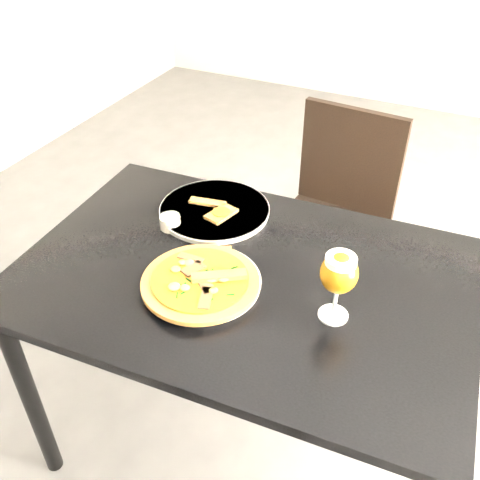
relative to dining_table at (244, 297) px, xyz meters
The scene contains 10 objects.
ground 0.76m from the dining_table, 26.87° to the left, with size 6.00×6.00×0.00m, color #515153.
dining_table is the anchor object (origin of this frame).
chair_far 0.73m from the dining_table, 85.74° to the left, with size 0.45×0.45×0.90m.
plate_main 0.15m from the dining_table, 129.61° to the right, with size 0.29×0.29×0.02m, color silver.
pizza 0.17m from the dining_table, 125.19° to the right, with size 0.30×0.30×0.03m.
plate_second 0.31m from the dining_table, 132.39° to the left, with size 0.34×0.34×0.02m, color silver.
crust_scraps 0.30m from the dining_table, 132.07° to the left, with size 0.17×0.12×0.01m.
loose_crust 0.16m from the dining_table, 160.87° to the left, with size 0.12×0.03×0.01m, color #925623.
sauce_cup 0.32m from the dining_table, 161.64° to the left, with size 0.06×0.06×0.04m.
beer_glass 0.35m from the dining_table, 11.82° to the right, with size 0.09×0.09×0.19m.
Camera 1 is at (0.11, -1.16, 1.68)m, focal length 40.00 mm.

